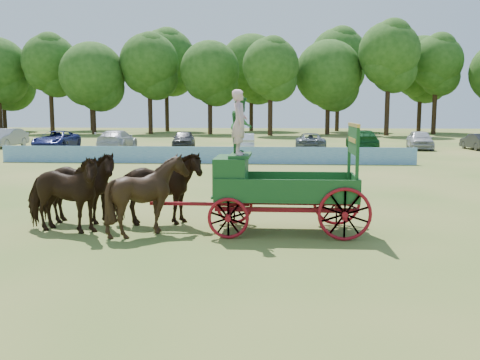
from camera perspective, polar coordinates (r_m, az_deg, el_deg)
name	(u,v)px	position (r m, az deg, el deg)	size (l,w,h in m)	color
ground	(153,226)	(15.75, -9.28, -4.89)	(160.00, 160.00, 0.00)	olive
horse_lead_left	(62,194)	(15.36, -18.47, -1.41)	(1.16, 2.55, 2.16)	black
horse_lead_right	(77,188)	(16.37, -17.00, -0.82)	(1.16, 2.55, 2.16)	black
horse_wheel_left	(148,195)	(14.61, -9.75, -1.57)	(1.74, 1.96, 2.16)	black
horse_wheel_right	(158,189)	(15.67, -8.79, -0.94)	(1.16, 2.55, 2.16)	black
farm_dray	(258,171)	(14.68, 1.97, 0.97)	(6.00, 2.00, 3.88)	maroon
sponsor_banner	(204,155)	(33.39, -3.84, 2.68)	(26.00, 0.08, 1.05)	#1F67A8
parked_cars	(234,140)	(45.17, -0.69, 4.28)	(53.51, 7.33, 1.65)	silver
treeline	(206,66)	(77.00, -3.68, 12.03)	(91.48, 23.24, 15.42)	#382314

